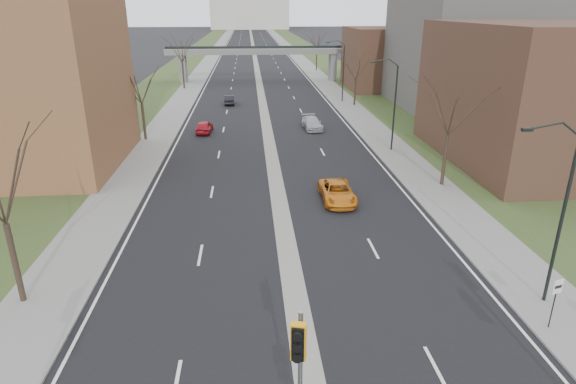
{
  "coord_description": "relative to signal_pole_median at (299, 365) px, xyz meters",
  "views": [
    {
      "loc": [
        -1.97,
        -12.52,
        13.2
      ],
      "look_at": [
        -0.07,
        11.04,
        4.08
      ],
      "focal_mm": 30.0,
      "sensor_mm": 36.0,
      "label": 1
    }
  ],
  "objects": [
    {
      "name": "tree_right_b",
      "position": [
        13.77,
        56.59,
        2.15
      ],
      "size": [
        6.3,
        6.3,
        8.22
      ],
      "color": "#382B21",
      "rests_on": "sidewalk_right"
    },
    {
      "name": "car_right_mid",
      "position": [
        5.94,
        43.16,
        -2.98
      ],
      "size": [
        2.29,
        4.87,
        1.37
      ],
      "primitive_type": "imported",
      "rotation": [
        0.0,
        0.0,
        0.08
      ],
      "color": "#A1A1A8",
      "rests_on": "ground"
    },
    {
      "name": "tree_right_c",
      "position": [
        13.77,
        96.59,
        3.38
      ],
      "size": [
        7.65,
        7.65,
        9.99
      ],
      "color": "#382B21",
      "rests_on": "sidewalk_right"
    },
    {
      "name": "tree_left_b",
      "position": [
        -12.23,
        39.59,
        2.56
      ],
      "size": [
        6.75,
        6.75,
        8.81
      ],
      "color": "#382B21",
      "rests_on": "sidewalk_left"
    },
    {
      "name": "commercial_block_near",
      "position": [
        24.77,
        29.59,
        2.34
      ],
      "size": [
        16.0,
        20.0,
        12.0
      ],
      "primitive_type": "cube",
      "color": "#4F3025",
      "rests_on": "ground"
    },
    {
      "name": "streetlight_mid",
      "position": [
        11.76,
        33.59,
        3.29
      ],
      "size": [
        2.61,
        0.2,
        8.7
      ],
      "color": "black",
      "rests_on": "sidewalk_right"
    },
    {
      "name": "tree_left_c",
      "position": [
        -12.23,
        73.59,
        3.38
      ],
      "size": [
        7.65,
        7.65,
        9.99
      ],
      "color": "#382B21",
      "rests_on": "sidewalk_left"
    },
    {
      "name": "grass_verge_left",
      "position": [
        -17.23,
        151.59,
        -3.61
      ],
      "size": [
        8.0,
        600.0,
        0.1
      ],
      "primitive_type": "cube",
      "color": "#2C3D1C",
      "rests_on": "ground"
    },
    {
      "name": "commercial_block_far",
      "position": [
        22.77,
        71.59,
        1.34
      ],
      "size": [
        14.0,
        14.0,
        10.0
      ],
      "primitive_type": "cube",
      "color": "#4F3025",
      "rests_on": "ground"
    },
    {
      "name": "grass_verge_right",
      "position": [
        18.77,
        151.59,
        -3.61
      ],
      "size": [
        8.0,
        600.0,
        0.1
      ],
      "primitive_type": "cube",
      "color": "#2C3D1C",
      "rests_on": "ground"
    },
    {
      "name": "pedestrian_bridge",
      "position": [
        0.77,
        81.59,
        1.18
      ],
      "size": [
        34.0,
        3.0,
        6.45
      ],
      "color": "slate",
      "rests_on": "ground"
    },
    {
      "name": "streetlight_near",
      "position": [
        11.76,
        7.59,
        3.29
      ],
      "size": [
        2.61,
        0.2,
        8.7
      ],
      "color": "black",
      "rests_on": "sidewalk_right"
    },
    {
      "name": "signal_pole_median",
      "position": [
        0.0,
        0.0,
        0.0
      ],
      "size": [
        0.67,
        0.88,
        5.26
      ],
      "rotation": [
        0.0,
        0.0,
        -0.23
      ],
      "color": "gray",
      "rests_on": "ground"
    },
    {
      "name": "median_strip",
      "position": [
        0.77,
        151.59,
        -3.66
      ],
      "size": [
        1.2,
        600.0,
        0.02
      ],
      "primitive_type": "cube",
      "color": "gray",
      "rests_on": "ground"
    },
    {
      "name": "streetlight_far",
      "position": [
        11.76,
        59.59,
        3.29
      ],
      "size": [
        2.61,
        0.2,
        8.7
      ],
      "color": "black",
      "rests_on": "sidewalk_right"
    },
    {
      "name": "sidewalk_right",
      "position": [
        12.77,
        151.59,
        -3.6
      ],
      "size": [
        4.0,
        600.0,
        0.12
      ],
      "primitive_type": "cube",
      "color": "gray",
      "rests_on": "ground"
    },
    {
      "name": "car_left_far",
      "position": [
        -4.06,
        59.16,
        -3.02
      ],
      "size": [
        1.49,
        3.96,
        1.29
      ],
      "primitive_type": "imported",
      "rotation": [
        0.0,
        0.0,
        3.17
      ],
      "color": "black",
      "rests_on": "ground"
    },
    {
      "name": "commercial_block_mid",
      "position": [
        28.77,
        53.59,
        3.84
      ],
      "size": [
        18.0,
        22.0,
        15.0
      ],
      "primitive_type": "cube",
      "color": "#575450",
      "rests_on": "ground"
    },
    {
      "name": "car_right_near",
      "position": [
        4.98,
        21.1,
        -2.98
      ],
      "size": [
        2.28,
        4.93,
        1.37
      ],
      "primitive_type": "imported",
      "rotation": [
        0.0,
        0.0,
        0.0
      ],
      "color": "orange",
      "rests_on": "ground"
    },
    {
      "name": "road_surface",
      "position": [
        0.77,
        151.59,
        -3.66
      ],
      "size": [
        20.0,
        600.0,
        0.01
      ],
      "primitive_type": "cube",
      "color": "black",
      "rests_on": "ground"
    },
    {
      "name": "car_left_near",
      "position": [
        -6.27,
        42.38,
        -2.98
      ],
      "size": [
        1.84,
        4.09,
        1.36
      ],
      "primitive_type": "imported",
      "rotation": [
        0.0,
        0.0,
        3.08
      ],
      "color": "#A6131E",
      "rests_on": "ground"
    },
    {
      "name": "sidewalk_left",
      "position": [
        -11.23,
        151.59,
        -3.6
      ],
      "size": [
        4.0,
        600.0,
        0.12
      ],
      "primitive_type": "cube",
      "color": "gray",
      "rests_on": "ground"
    },
    {
      "name": "speed_limit_sign",
      "position": [
        11.57,
        5.58,
        -1.9
      ],
      "size": [
        0.5,
        0.17,
        2.39
      ],
      "rotation": [
        0.0,
        0.0,
        0.27
      ],
      "color": "black",
      "rests_on": "sidewalk_right"
    },
    {
      "name": "tree_right_a",
      "position": [
        13.77,
        23.59,
        2.97
      ],
      "size": [
        7.2,
        7.2,
        9.4
      ],
      "color": "#382B21",
      "rests_on": "sidewalk_right"
    }
  ]
}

